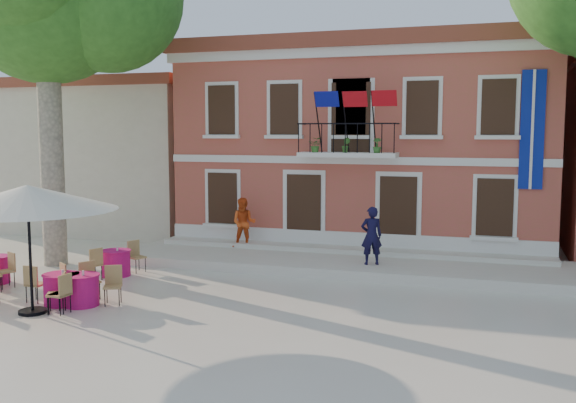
{
  "coord_description": "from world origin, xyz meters",
  "views": [
    {
      "loc": [
        6.43,
        -14.89,
        4.25
      ],
      "look_at": [
        0.61,
        3.5,
        2.14
      ],
      "focal_mm": 40.0,
      "sensor_mm": 36.0,
      "label": 1
    }
  ],
  "objects_px": {
    "pedestrian_orange": "(244,223)",
    "cafe_table_1": "(81,288)",
    "patio_umbrella": "(28,198)",
    "pedestrian_navy": "(371,236)",
    "cafe_table_4": "(61,287)",
    "cafe_table_3": "(116,262)"
  },
  "relations": [
    {
      "from": "pedestrian_orange",
      "to": "cafe_table_1",
      "type": "height_order",
      "value": "pedestrian_orange"
    },
    {
      "from": "patio_umbrella",
      "to": "pedestrian_navy",
      "type": "relative_size",
      "value": 2.34
    },
    {
      "from": "pedestrian_orange",
      "to": "pedestrian_navy",
      "type": "bearing_deg",
      "value": -28.91
    },
    {
      "from": "pedestrian_navy",
      "to": "cafe_table_4",
      "type": "distance_m",
      "value": 8.78
    },
    {
      "from": "cafe_table_4",
      "to": "cafe_table_3",
      "type": "bearing_deg",
      "value": 98.42
    },
    {
      "from": "pedestrian_navy",
      "to": "cafe_table_4",
      "type": "bearing_deg",
      "value": 18.95
    },
    {
      "from": "pedestrian_orange",
      "to": "cafe_table_4",
      "type": "relative_size",
      "value": 0.92
    },
    {
      "from": "pedestrian_navy",
      "to": "cafe_table_1",
      "type": "height_order",
      "value": "pedestrian_navy"
    },
    {
      "from": "patio_umbrella",
      "to": "cafe_table_4",
      "type": "relative_size",
      "value": 2.18
    },
    {
      "from": "patio_umbrella",
      "to": "cafe_table_3",
      "type": "distance_m",
      "value": 4.63
    },
    {
      "from": "cafe_table_3",
      "to": "cafe_table_4",
      "type": "xyz_separation_m",
      "value": [
        0.47,
        -3.14,
        0.01
      ]
    },
    {
      "from": "patio_umbrella",
      "to": "pedestrian_orange",
      "type": "relative_size",
      "value": 2.38
    },
    {
      "from": "cafe_table_3",
      "to": "pedestrian_orange",
      "type": "bearing_deg",
      "value": 57.23
    },
    {
      "from": "patio_umbrella",
      "to": "cafe_table_1",
      "type": "height_order",
      "value": "patio_umbrella"
    },
    {
      "from": "pedestrian_orange",
      "to": "cafe_table_1",
      "type": "relative_size",
      "value": 0.92
    },
    {
      "from": "pedestrian_orange",
      "to": "cafe_table_3",
      "type": "relative_size",
      "value": 0.89
    },
    {
      "from": "pedestrian_navy",
      "to": "cafe_table_1",
      "type": "bearing_deg",
      "value": 20.98
    },
    {
      "from": "pedestrian_navy",
      "to": "pedestrian_orange",
      "type": "xyz_separation_m",
      "value": [
        -4.63,
        1.42,
        -0.01
      ]
    },
    {
      "from": "pedestrian_navy",
      "to": "cafe_table_3",
      "type": "height_order",
      "value": "pedestrian_navy"
    },
    {
      "from": "pedestrian_navy",
      "to": "cafe_table_1",
      "type": "distance_m",
      "value": 8.34
    },
    {
      "from": "cafe_table_3",
      "to": "cafe_table_4",
      "type": "relative_size",
      "value": 1.02
    },
    {
      "from": "pedestrian_navy",
      "to": "pedestrian_orange",
      "type": "relative_size",
      "value": 1.02
    }
  ]
}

